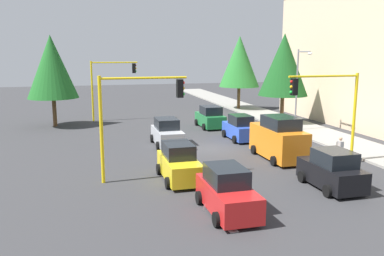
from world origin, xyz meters
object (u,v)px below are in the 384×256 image
(street_lamp_curbside, at_px, (299,81))
(car_yellow, at_px, (179,163))
(traffic_signal_far_right, at_px, (110,79))
(traffic_signal_near_right, at_px, (136,107))
(car_silver, at_px, (167,133))
(pedestrian_crossing, at_px, (340,150))
(tree_roadside_mid, at_px, (284,65))
(tree_roadside_far, at_px, (239,62))
(car_green, at_px, (210,118))
(delivery_van_orange, at_px, (278,139))
(car_black, at_px, (332,171))
(tree_opposite_side, at_px, (52,67))
(car_red, at_px, (227,192))
(car_blue, at_px, (240,128))
(traffic_signal_near_left, at_px, (329,101))

(street_lamp_curbside, height_order, car_yellow, street_lamp_curbside)
(traffic_signal_far_right, xyz_separation_m, traffic_signal_near_right, (20.00, 0.05, -0.22))
(car_silver, xyz_separation_m, pedestrian_crossing, (7.78, 9.13, 0.01))
(tree_roadside_mid, relative_size, pedestrian_crossing, 5.01)
(street_lamp_curbside, relative_size, car_yellow, 1.73)
(street_lamp_curbside, height_order, tree_roadside_far, tree_roadside_far)
(tree_roadside_far, bearing_deg, car_silver, -36.43)
(tree_roadside_far, height_order, car_green, tree_roadside_far)
(tree_roadside_mid, relative_size, delivery_van_orange, 1.77)
(tree_roadside_far, relative_size, car_silver, 2.10)
(delivery_van_orange, relative_size, car_black, 1.28)
(tree_opposite_side, distance_m, car_red, 25.29)
(tree_opposite_side, xyz_separation_m, delivery_van_orange, (15.93, 14.58, -4.18))
(traffic_signal_near_right, distance_m, street_lamp_curbside, 17.72)
(car_black, relative_size, car_blue, 0.99)
(car_red, bearing_deg, pedestrian_crossing, 120.14)
(traffic_signal_far_right, xyz_separation_m, tree_roadside_mid, (6.00, 15.73, 1.42))
(tree_roadside_mid, xyz_separation_m, car_silver, (6.29, -12.52, -4.70))
(tree_opposite_side, bearing_deg, car_green, 72.69)
(tree_opposite_side, bearing_deg, car_silver, 39.49)
(traffic_signal_near_left, relative_size, car_silver, 1.34)
(tree_roadside_mid, bearing_deg, car_red, -32.98)
(car_black, xyz_separation_m, car_blue, (-11.90, -0.19, -0.00))
(traffic_signal_near_left, bearing_deg, traffic_signal_near_right, -90.00)
(car_blue, bearing_deg, pedestrian_crossing, 21.83)
(traffic_signal_near_left, relative_size, tree_opposite_side, 0.66)
(tree_opposite_side, distance_m, delivery_van_orange, 21.99)
(street_lamp_curbside, xyz_separation_m, car_yellow, (10.12, -12.75, -3.45))
(car_yellow, bearing_deg, tree_roadside_far, 151.97)
(traffic_signal_near_left, height_order, car_red, traffic_signal_near_left)
(car_silver, height_order, car_red, same)
(traffic_signal_near_right, height_order, delivery_van_orange, traffic_signal_near_right)
(tree_roadside_far, relative_size, car_red, 2.17)
(traffic_signal_near_left, distance_m, street_lamp_curbside, 10.25)
(delivery_van_orange, bearing_deg, car_red, -39.51)
(car_black, height_order, car_blue, same)
(car_silver, relative_size, car_black, 1.10)
(tree_opposite_side, bearing_deg, traffic_signal_near_right, 16.46)
(delivery_van_orange, bearing_deg, tree_roadside_mid, 151.70)
(tree_opposite_side, bearing_deg, street_lamp_curbside, 67.45)
(delivery_van_orange, relative_size, car_silver, 1.16)
(traffic_signal_far_right, height_order, traffic_signal_near_right, traffic_signal_far_right)
(street_lamp_curbside, bearing_deg, traffic_signal_near_right, -57.15)
(traffic_signal_near_left, xyz_separation_m, delivery_van_orange, (-2.07, -2.10, -2.63))
(traffic_signal_near_left, height_order, delivery_van_orange, traffic_signal_near_left)
(traffic_signal_near_right, bearing_deg, street_lamp_curbside, 122.85)
(car_silver, relative_size, car_yellow, 1.02)
(car_blue, bearing_deg, car_silver, -86.44)
(tree_roadside_far, xyz_separation_m, car_yellow, (24.51, -13.05, -4.80))
(traffic_signal_near_right, height_order, traffic_signal_near_left, traffic_signal_near_right)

